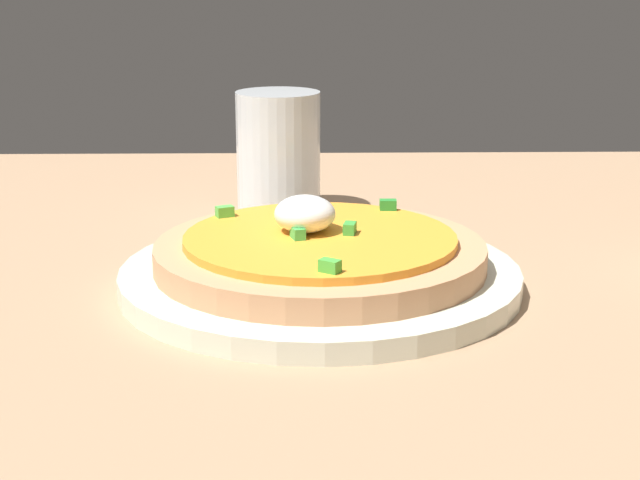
{
  "coord_description": "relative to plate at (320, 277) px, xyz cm",
  "views": [
    {
      "loc": [
        -4.19,
        -73.41,
        25.46
      ],
      "look_at": [
        -2.9,
        -7.71,
        6.42
      ],
      "focal_mm": 54.94,
      "sensor_mm": 36.0,
      "label": 1
    }
  ],
  "objects": [
    {
      "name": "cup_far",
      "position": [
        -3.34,
        21.02,
        4.14
      ],
      "size": [
        7.57,
        7.57,
        11.08
      ],
      "color": "silver",
      "rests_on": "dining_table"
    },
    {
      "name": "plate",
      "position": [
        0.0,
        0.0,
        0.0
      ],
      "size": [
        28.23,
        28.23,
        1.49
      ],
      "primitive_type": "cylinder",
      "color": "silver",
      "rests_on": "dining_table"
    },
    {
      "name": "dining_table",
      "position": [
        2.9,
        7.71,
        -2.21
      ],
      "size": [
        107.23,
        83.58,
        2.92
      ],
      "primitive_type": "cube",
      "color": "tan",
      "rests_on": "ground"
    },
    {
      "name": "pizza",
      "position": [
        -0.04,
        0.04,
        1.96
      ],
      "size": [
        23.29,
        23.29,
        4.97
      ],
      "color": "tan",
      "rests_on": "plate"
    }
  ]
}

